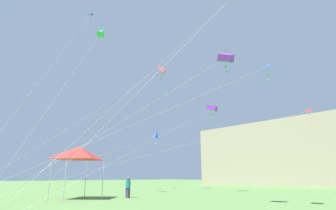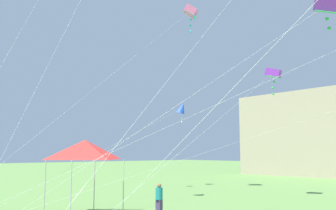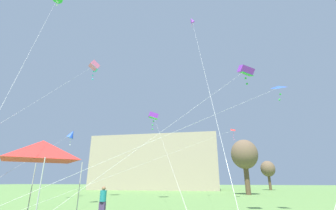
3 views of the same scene
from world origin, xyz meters
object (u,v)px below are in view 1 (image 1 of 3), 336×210
(kite_pink_box_3, at_px, (161,71))
(kite_purple_box_6, at_px, (226,59))
(kite_blue_delta_5, at_px, (89,17))
(kite_red_delta_7, at_px, (304,113))
(festival_tent, at_px, (79,153))
(kite_blue_diamond_2, at_px, (156,134))
(person_teal_shirt, at_px, (128,186))
(kite_green_diamond_8, at_px, (102,32))
(kite_purple_box_9, at_px, (212,109))
(kite_blue_delta_1, at_px, (265,67))

(kite_pink_box_3, bearing_deg, kite_purple_box_6, -28.67)
(kite_blue_delta_5, xyz_separation_m, kite_red_delta_7, (20.54, 13.75, -14.67))
(festival_tent, distance_m, kite_red_delta_7, 21.37)
(kite_blue_diamond_2, bearing_deg, person_teal_shirt, -47.58)
(kite_pink_box_3, relative_size, kite_purple_box_6, 1.94)
(kite_pink_box_3, bearing_deg, festival_tent, -66.31)
(kite_red_delta_7, distance_m, kite_green_diamond_8, 22.89)
(kite_blue_diamond_2, bearing_deg, kite_green_diamond_8, -65.69)
(festival_tent, xyz_separation_m, kite_purple_box_9, (1.92, 15.13, 5.96))
(kite_blue_diamond_2, xyz_separation_m, kite_purple_box_6, (20.85, -11.48, 1.50))
(kite_pink_box_3, relative_size, kite_green_diamond_8, 1.29)
(festival_tent, distance_m, kite_blue_delta_5, 21.49)
(person_teal_shirt, height_order, kite_purple_box_6, kite_purple_box_6)
(kite_purple_box_6, height_order, kite_red_delta_7, kite_purple_box_6)
(kite_blue_delta_5, height_order, kite_red_delta_7, kite_blue_delta_5)
(kite_purple_box_6, relative_size, kite_purple_box_9, 0.53)
(kite_blue_delta_1, xyz_separation_m, kite_purple_box_9, (-11.64, 9.60, 1.22))
(kite_blue_delta_1, xyz_separation_m, kite_purple_box_6, (-2.18, -0.96, 1.06))
(kite_blue_delta_1, relative_size, kite_blue_delta_5, 0.62)
(kite_purple_box_6, bearing_deg, kite_red_delta_7, 90.91)
(kite_blue_diamond_2, distance_m, kite_green_diamond_8, 17.12)
(kite_blue_delta_5, height_order, kite_purple_box_6, kite_blue_delta_5)
(kite_blue_delta_1, height_order, kite_red_delta_7, kite_blue_delta_1)
(kite_pink_box_3, bearing_deg, kite_purple_box_9, 6.54)
(kite_blue_delta_1, bearing_deg, festival_tent, -157.81)
(person_teal_shirt, distance_m, kite_purple_box_9, 14.36)
(kite_purple_box_9, bearing_deg, kite_blue_diamond_2, 175.41)
(person_teal_shirt, height_order, kite_blue_diamond_2, kite_blue_diamond_2)
(kite_red_delta_7, bearing_deg, festival_tent, -122.22)
(festival_tent, relative_size, kite_blue_diamond_2, 0.17)
(festival_tent, xyz_separation_m, kite_blue_delta_5, (-9.37, 3.97, 18.92))
(person_teal_shirt, relative_size, kite_blue_delta_1, 0.11)
(kite_pink_box_3, relative_size, kite_blue_delta_5, 0.99)
(person_teal_shirt, bearing_deg, kite_blue_delta_1, -87.15)
(kite_purple_box_6, bearing_deg, person_teal_shirt, -174.15)
(person_teal_shirt, relative_size, kite_red_delta_7, 0.06)
(kite_purple_box_9, bearing_deg, kite_green_diamond_8, -114.54)
(festival_tent, height_order, kite_red_delta_7, kite_red_delta_7)
(festival_tent, relative_size, kite_green_diamond_8, 0.22)
(kite_blue_diamond_2, xyz_separation_m, kite_green_diamond_8, (5.88, -13.01, 9.46))
(kite_pink_box_3, height_order, kite_red_delta_7, kite_pink_box_3)
(kite_green_diamond_8, bearing_deg, kite_blue_diamond_2, 114.31)
(kite_pink_box_3, xyz_separation_m, kite_purple_box_6, (17.60, -9.63, -7.33))
(kite_pink_box_3, distance_m, kite_blue_delta_5, 12.17)
(kite_blue_diamond_2, height_order, kite_purple_box_6, kite_purple_box_6)
(festival_tent, xyz_separation_m, person_teal_shirt, (1.90, 3.60, -2.61))
(kite_blue_diamond_2, distance_m, kite_red_delta_7, 20.71)
(festival_tent, distance_m, kite_blue_diamond_2, 19.12)
(kite_blue_diamond_2, height_order, kite_blue_delta_5, kite_blue_delta_5)
(kite_blue_delta_5, bearing_deg, kite_green_diamond_8, -9.16)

